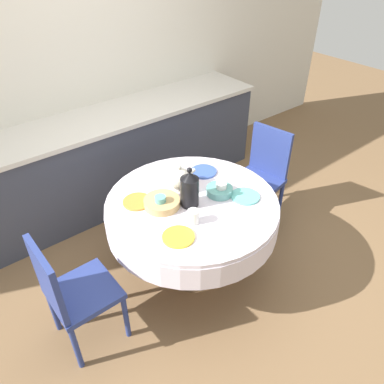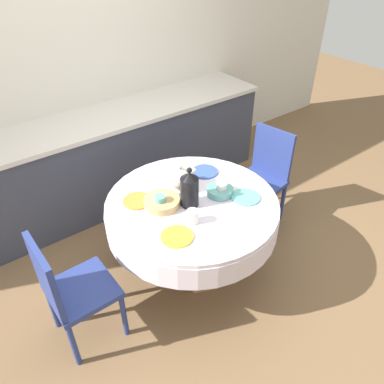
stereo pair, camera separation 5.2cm
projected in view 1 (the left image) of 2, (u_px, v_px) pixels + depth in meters
The scene contains 18 objects.
ground_plane at pixel (192, 271), 3.07m from camera, with size 12.00×12.00×0.00m, color brown.
wall_back at pixel (78, 63), 3.34m from camera, with size 7.00×0.05×2.60m.
kitchen_counter at pixel (109, 159), 3.63m from camera, with size 3.24×0.64×0.90m.
dining_table at pixel (192, 215), 2.72m from camera, with size 1.24×1.24×0.72m.
chair_left at pixel (262, 172), 3.37m from camera, with size 0.47×0.47×0.89m.
chair_right at pixel (70, 291), 2.29m from camera, with size 0.40×0.40×0.89m.
plate_near_left at pixel (178, 237), 2.34m from camera, with size 0.21×0.21×0.01m, color yellow.
cup_near_left at pixel (193, 217), 2.43m from camera, with size 0.08×0.08×0.10m, color white.
plate_near_right at pixel (245, 196), 2.68m from camera, with size 0.21×0.21×0.01m, color #60BCB7.
cup_near_right at pixel (221, 188), 2.69m from camera, with size 0.08×0.08×0.10m, color white.
plate_far_left at pixel (137, 202), 2.63m from camera, with size 0.21×0.21×0.01m, color orange.
cup_far_left at pixel (161, 202), 2.56m from camera, with size 0.08×0.08×0.10m, color #5BA39E.
plate_far_right at pixel (204, 172), 2.94m from camera, with size 0.21×0.21×0.01m, color #3856AD.
cup_far_right at pixel (188, 178), 2.80m from camera, with size 0.08×0.08×0.10m, color #CC4C3D.
coffee_carafe at pixel (190, 189), 2.54m from camera, with size 0.13×0.13×0.30m.
teapot at pixel (180, 179), 2.71m from camera, with size 0.23×0.16×0.21m.
bread_basket at pixel (162, 203), 2.59m from camera, with size 0.25×0.25×0.05m, color tan.
fruit_bowl at pixel (219, 191), 2.70m from camera, with size 0.19×0.19×0.05m, color #569993.
Camera 1 is at (-1.30, -1.64, 2.33)m, focal length 35.00 mm.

